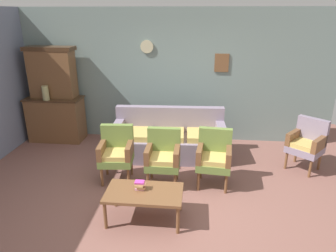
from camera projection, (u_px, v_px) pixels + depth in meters
ground_plane at (162, 207)px, 4.33m from camera, size 7.68×7.68×0.00m
wall_back_with_decor at (177, 76)px, 6.31m from camera, size 6.40×0.09×2.70m
side_cabinet at (57, 119)px, 6.50m from camera, size 1.16×0.55×0.93m
cabinet_upper_hutch at (52, 72)px, 6.23m from camera, size 0.99×0.38×1.03m
vase_on_cabinet at (46, 93)px, 6.14m from camera, size 0.13×0.13×0.29m
floral_couch at (169, 140)px, 5.79m from camera, size 2.11×0.90×0.90m
armchair_by_doorway at (116, 151)px, 4.91m from camera, size 0.56×0.53×0.90m
armchair_near_cabinet at (163, 155)px, 4.78m from camera, size 0.52×0.49×0.90m
armchair_near_couch_end at (214, 156)px, 4.76m from camera, size 0.56×0.54×0.90m
wingback_chair_by_fireplace at (307, 142)px, 5.25m from camera, size 0.71×0.71×0.90m
coffee_table at (144, 194)px, 3.97m from camera, size 1.00×0.56×0.42m
book_stack_on_table at (140, 185)px, 3.98m from camera, size 0.15×0.11×0.12m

